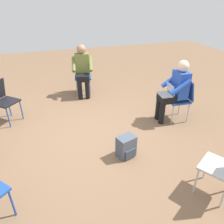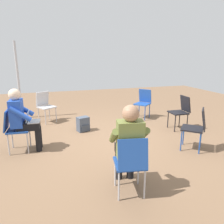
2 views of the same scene
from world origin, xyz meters
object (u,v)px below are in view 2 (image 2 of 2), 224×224
(chair_northwest, at_px, (197,126))
(chair_west, at_px, (181,110))
(chair_southwest, at_px, (143,102))
(chair_east, at_px, (14,127))
(backpack_near_laptop_user, at_px, (83,125))
(chair_southeast, at_px, (45,105))
(person_in_olive, at_px, (129,143))
(person_with_laptop, at_px, (22,117))
(chair_north, at_px, (131,162))

(chair_northwest, xyz_separation_m, chair_west, (-0.46, -1.19, 0.00))
(chair_west, bearing_deg, chair_northwest, 160.40)
(chair_southwest, distance_m, chair_east, 3.68)
(chair_northwest, xyz_separation_m, backpack_near_laptop_user, (1.93, -1.76, -0.34))
(chair_northwest, distance_m, chair_east, 3.53)
(chair_southeast, distance_m, backpack_near_laptop_user, 1.43)
(chair_southeast, relative_size, chair_east, 1.00)
(chair_northwest, bearing_deg, person_in_olive, 156.87)
(chair_southeast, relative_size, backpack_near_laptop_user, 2.36)
(chair_southeast, bearing_deg, backpack_near_laptop_user, 96.86)
(person_with_laptop, height_order, backpack_near_laptop_user, person_with_laptop)
(chair_northwest, height_order, chair_southeast, same)
(chair_north, xyz_separation_m, person_in_olive, (-0.03, -0.16, 0.20))
(chair_southeast, height_order, chair_east, same)
(chair_west, height_order, person_in_olive, person_in_olive)
(chair_southwest, bearing_deg, chair_north, 111.26)
(person_in_olive, bearing_deg, chair_northwest, 35.09)
(chair_northwest, xyz_separation_m, chair_north, (1.78, 0.97, 0.00))
(chair_northwest, height_order, chair_southwest, same)
(chair_southwest, bearing_deg, chair_east, 71.71)
(person_in_olive, bearing_deg, person_with_laptop, 139.68)
(chair_west, height_order, chair_east, same)
(chair_southwest, xyz_separation_m, chair_southeast, (2.79, -0.44, 0.00))
(chair_southwest, relative_size, chair_east, 1.00)
(person_with_laptop, bearing_deg, chair_northwest, 77.29)
(chair_southwest, xyz_separation_m, chair_north, (1.78, 3.39, 0.00))
(person_in_olive, height_order, backpack_near_laptop_user, person_in_olive)
(chair_southwest, height_order, person_with_laptop, person_with_laptop)
(chair_southwest, relative_size, chair_north, 1.00)
(chair_east, bearing_deg, chair_southwest, 116.92)
(chair_southwest, height_order, chair_east, same)
(chair_southeast, bearing_deg, chair_southwest, 139.56)
(chair_southwest, xyz_separation_m, person_in_olive, (1.75, 3.22, 0.20))
(chair_southeast, distance_m, person_with_laptop, 1.93)
(chair_southwest, bearing_deg, chair_west, 159.50)
(chair_northwest, bearing_deg, person_with_laptop, 115.10)
(backpack_near_laptop_user, bearing_deg, person_in_olive, 94.02)
(chair_southwest, xyz_separation_m, chair_east, (3.39, 1.42, 0.00))
(person_in_olive, distance_m, backpack_near_laptop_user, 2.64)
(person_with_laptop, relative_size, person_in_olive, 1.00)
(chair_northwest, height_order, chair_east, same)
(backpack_near_laptop_user, bearing_deg, chair_north, 93.16)
(chair_southwest, height_order, person_in_olive, person_in_olive)
(chair_southeast, relative_size, person_in_olive, 0.69)
(chair_northwest, distance_m, person_in_olive, 1.94)
(chair_southwest, relative_size, chair_west, 1.00)
(chair_southeast, relative_size, person_with_laptop, 0.69)
(chair_northwest, height_order, person_in_olive, person_in_olive)
(person_with_laptop, bearing_deg, chair_north, 40.66)
(person_with_laptop, relative_size, backpack_near_laptop_user, 3.44)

